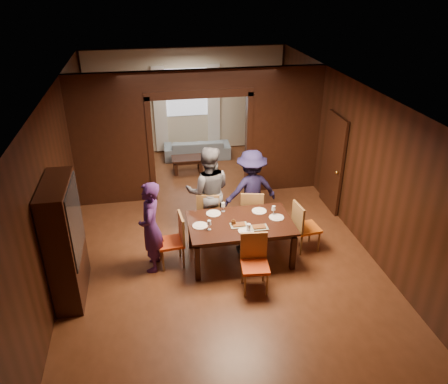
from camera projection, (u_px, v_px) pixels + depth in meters
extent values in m
plane|color=#582E18|center=(212.00, 230.00, 8.90)|extent=(9.00, 9.00, 0.00)
cube|color=silver|center=(210.00, 88.00, 7.58)|extent=(5.50, 9.00, 0.02)
cube|color=black|center=(187.00, 101.00, 12.17)|extent=(5.50, 0.02, 2.90)
cube|color=black|center=(60.00, 176.00, 7.80)|extent=(0.02, 9.00, 2.90)
cube|color=black|center=(348.00, 154.00, 8.68)|extent=(0.02, 9.00, 2.90)
cube|color=black|center=(112.00, 152.00, 9.45)|extent=(1.65, 0.15, 2.40)
cube|color=black|center=(283.00, 141.00, 10.06)|extent=(1.65, 0.15, 2.40)
cube|color=black|center=(199.00, 81.00, 9.09)|extent=(5.50, 0.15, 0.50)
cube|color=beige|center=(187.00, 101.00, 12.15)|extent=(5.40, 0.04, 2.85)
imported|color=#411E59|center=(151.00, 227.00, 7.42)|extent=(0.47, 0.65, 1.66)
imported|color=#56575E|center=(208.00, 192.00, 8.40)|extent=(0.97, 0.80, 1.83)
imported|color=#1C183D|center=(251.00, 190.00, 8.66)|extent=(1.15, 0.76, 1.66)
imported|color=#7F94A7|center=(197.00, 148.00, 12.18)|extent=(1.85, 0.80, 0.53)
imported|color=black|center=(246.00, 216.00, 7.82)|extent=(0.32, 0.32, 0.08)
cube|color=black|center=(240.00, 240.00, 7.88)|extent=(1.84, 1.14, 0.76)
cube|color=black|center=(188.00, 165.00, 11.34)|extent=(0.80, 0.50, 0.40)
cube|color=black|center=(65.00, 241.00, 6.73)|extent=(0.40, 1.20, 2.00)
cube|color=black|center=(333.00, 163.00, 9.29)|extent=(0.06, 0.90, 2.10)
cube|color=silver|center=(186.00, 92.00, 12.01)|extent=(1.20, 0.03, 1.30)
cube|color=white|center=(160.00, 110.00, 12.06)|extent=(0.35, 0.06, 2.40)
cube|color=white|center=(214.00, 107.00, 12.30)|extent=(0.35, 0.06, 2.40)
cylinder|color=silver|center=(200.00, 226.00, 7.58)|extent=(0.27, 0.27, 0.01)
cylinder|color=white|center=(213.00, 213.00, 7.96)|extent=(0.27, 0.27, 0.01)
cylinder|color=white|center=(259.00, 211.00, 8.04)|extent=(0.27, 0.27, 0.01)
cylinder|color=silver|center=(276.00, 217.00, 7.84)|extent=(0.27, 0.27, 0.01)
cylinder|color=silver|center=(246.00, 231.00, 7.43)|extent=(0.27, 0.27, 0.01)
cube|color=gray|center=(239.00, 225.00, 7.58)|extent=(0.30, 0.20, 0.04)
cube|color=gray|center=(259.00, 227.00, 7.52)|extent=(0.30, 0.20, 0.04)
cylinder|color=silver|center=(249.00, 228.00, 7.41)|extent=(0.07, 0.07, 0.14)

